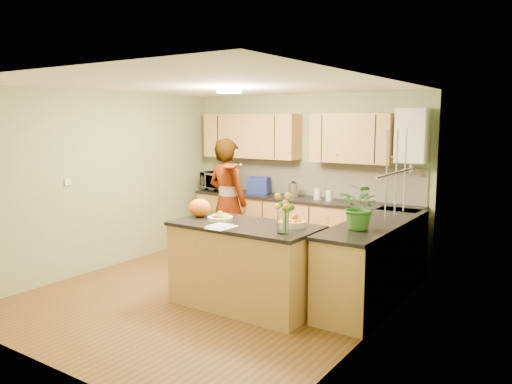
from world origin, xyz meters
The scene contains 28 objects.
floor centered at (0.00, 0.00, 0.00)m, with size 4.50×4.50×0.00m, color brown.
ceiling centered at (0.00, 0.00, 2.50)m, with size 4.00×4.50×0.02m, color white.
wall_back centered at (0.00, 2.25, 1.25)m, with size 4.00×0.02×2.50m, color #92A274.
wall_front centered at (0.00, -2.25, 1.25)m, with size 4.00×0.02×2.50m, color #92A274.
wall_left centered at (-2.00, 0.00, 1.25)m, with size 0.02×4.50×2.50m, color #92A274.
wall_right centered at (2.00, 0.00, 1.25)m, with size 0.02×4.50×2.50m, color #92A274.
back_counter centered at (0.10, 1.95, 0.47)m, with size 3.64×0.62×0.94m.
right_counter centered at (1.70, 0.85, 0.47)m, with size 0.62×2.24×0.94m.
splashback centered at (0.10, 2.23, 1.20)m, with size 3.60×0.02×0.52m, color silver.
upper_cabinets centered at (-0.18, 2.08, 1.85)m, with size 3.20×0.34×0.70m.
boiler centered at (1.70, 2.09, 1.90)m, with size 0.40×0.30×0.86m.
window_right centered at (1.99, 0.60, 1.55)m, with size 0.01×1.30×1.05m.
light_switch centered at (-1.99, -0.60, 1.30)m, with size 0.02×0.09×0.09m, color white.
ceiling_lamp centered at (0.00, 0.30, 2.46)m, with size 0.30×0.30×0.07m.
peninsula_island centered at (0.54, -0.14, 0.48)m, with size 1.66×0.85×0.95m.
fruit_dish centered at (0.19, -0.14, 1.00)m, with size 0.29×0.29×0.10m.
orange_bowl centered at (1.09, 0.01, 1.01)m, with size 0.24×0.24×0.14m.
flower_vase centered at (1.14, -0.32, 1.27)m, with size 0.26×0.26×0.48m.
orange_bag centered at (-0.16, -0.09, 1.06)m, with size 0.29×0.24×0.22m, color orange.
papers centered at (0.44, -0.44, 0.96)m, with size 0.23×0.32×0.01m, color white.
violinist centered at (-0.63, 1.08, 0.92)m, with size 0.67×0.44×1.85m, color tan.
violin centered at (-0.43, 0.86, 1.48)m, with size 0.65×0.26×0.13m, color #531305, non-canonical shape.
microwave centered at (-1.49, 1.94, 1.09)m, with size 0.54×0.37×0.30m, color white.
blue_box centered at (-0.69, 1.98, 1.07)m, with size 0.33×0.24×0.26m, color navy.
kettle centered at (-0.04, 1.96, 1.06)m, with size 0.15×0.15×0.29m.
jar_cream centered at (0.39, 1.94, 1.02)m, with size 0.11×0.11×0.17m, color beige.
jar_white centered at (0.58, 1.92, 1.02)m, with size 0.10×0.10×0.15m, color white.
potted_plant centered at (1.70, 0.35, 1.19)m, with size 0.45×0.39×0.50m, color #306923.
Camera 1 is at (3.69, -4.61, 2.10)m, focal length 35.00 mm.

